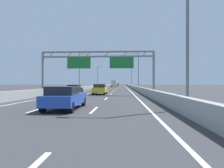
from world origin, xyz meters
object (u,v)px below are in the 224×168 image
at_px(box_truck, 114,83).
at_px(streetlamp_left_far, 98,75).
at_px(red_car, 118,85).
at_px(black_car, 74,89).
at_px(yellow_car, 100,89).
at_px(streetlamp_left_mid, 80,69).
at_px(streetlamp_right_near, 184,25).
at_px(blue_car, 65,97).
at_px(green_car, 117,85).
at_px(streetlamp_right_mid, 138,69).
at_px(streetlamp_right_far, 131,75).
at_px(sign_gantry, 98,61).

bearing_deg(box_truck, streetlamp_left_far, -179.07).
bearing_deg(red_car, streetlamp_left_far, -99.31).
xyz_separation_m(black_car, yellow_car, (4.04, -0.50, 0.03)).
height_order(streetlamp_left_mid, streetlamp_left_far, same).
distance_m(streetlamp_right_near, blue_car, 8.89).
bearing_deg(red_car, streetlamp_right_near, -86.61).
xyz_separation_m(streetlamp_right_near, yellow_car, (-7.28, 16.58, -4.61)).
height_order(blue_car, yellow_car, yellow_car).
relative_size(blue_car, green_car, 1.04).
relative_size(streetlamp_left_mid, red_car, 2.20).
bearing_deg(streetlamp_left_far, yellow_car, -82.64).
relative_size(red_car, green_car, 0.99).
bearing_deg(streetlamp_right_near, green_car, 93.79).
height_order(blue_car, green_car, blue_car).
bearing_deg(red_car, streetlamp_left_mid, -95.17).
relative_size(streetlamp_right_mid, streetlamp_right_far, 1.00).
distance_m(streetlamp_right_near, streetlamp_left_far, 77.27).
height_order(streetlamp_left_mid, black_car, streetlamp_left_mid).
relative_size(streetlamp_right_mid, yellow_car, 2.23).
bearing_deg(box_truck, black_car, -93.52).
relative_size(sign_gantry, yellow_car, 3.83).
bearing_deg(blue_car, sign_gantry, 89.25).
relative_size(black_car, box_truck, 0.52).
relative_size(streetlamp_left_far, streetlamp_right_far, 1.00).
relative_size(black_car, yellow_car, 1.05).
bearing_deg(streetlamp_right_mid, streetlamp_left_mid, 180.00).
relative_size(sign_gantry, streetlamp_right_near, 1.72).
xyz_separation_m(streetlamp_right_near, streetlamp_right_mid, (0.00, 37.90, 0.00)).
bearing_deg(green_car, box_truck, -90.14).
xyz_separation_m(streetlamp_right_mid, red_car, (-7.27, 84.65, -4.63)).
bearing_deg(streetlamp_left_mid, streetlamp_right_mid, 0.00).
distance_m(streetlamp_right_mid, yellow_car, 23.00).
distance_m(streetlamp_right_mid, blue_car, 39.18).
relative_size(streetlamp_right_far, yellow_car, 2.23).
bearing_deg(streetlamp_right_far, streetlamp_left_far, 180.00).
bearing_deg(streetlamp_left_far, black_car, -86.48).
xyz_separation_m(streetlamp_right_mid, yellow_car, (-7.28, -21.33, -4.61)).
bearing_deg(red_car, black_car, -92.20).
xyz_separation_m(streetlamp_right_mid, black_car, (-11.31, -20.82, -4.64)).
xyz_separation_m(streetlamp_left_far, streetlamp_right_far, (14.93, 0.00, 0.00)).
xyz_separation_m(streetlamp_right_near, streetlamp_left_mid, (-14.93, 37.90, 0.00)).
height_order(sign_gantry, green_car, sign_gantry).
height_order(streetlamp_right_mid, black_car, streetlamp_right_mid).
bearing_deg(streetlamp_right_mid, black_car, -118.52).
xyz_separation_m(streetlamp_left_mid, blue_car, (7.35, -38.16, -4.64)).
bearing_deg(sign_gantry, streetlamp_right_mid, 72.05).
xyz_separation_m(streetlamp_right_near, red_car, (-7.27, 122.55, -4.63)).
bearing_deg(streetlamp_left_far, red_car, 80.69).
bearing_deg(streetlamp_left_mid, streetlamp_right_far, 68.50).
bearing_deg(streetlamp_left_far, streetlamp_right_mid, -68.50).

